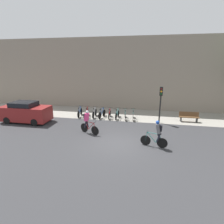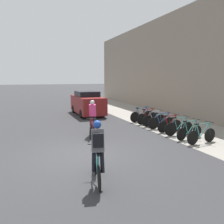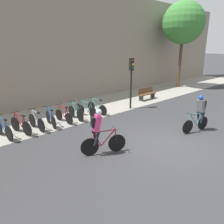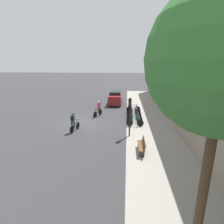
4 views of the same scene
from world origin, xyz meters
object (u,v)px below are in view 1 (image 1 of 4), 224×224
Objects in this scene: parked_bike_5 at (117,114)px; traffic_light_pole at (161,98)px; bench at (189,117)px; cyclist_pink at (87,121)px; parked_bike_7 at (133,115)px; cyclist_grey at (157,133)px; parked_bike_0 at (80,112)px; parked_bike_6 at (125,115)px; parked_bike_2 at (94,113)px; parked_bike_4 at (110,114)px; parked_bike_1 at (87,113)px; parked_bike_3 at (102,114)px; parked_car at (26,112)px.

traffic_light_pole is at bearing -8.39° from parked_bike_5.
traffic_light_pole reaches higher than parked_bike_5.
parked_bike_5 is at bearing -177.74° from bench.
parked_bike_7 is (3.14, 4.04, -0.56)m from cyclist_pink.
parked_bike_0 is at bearing 142.90° from cyclist_grey.
parked_bike_5 is 0.51× the size of traffic_light_pole.
parked_bike_6 is 0.97× the size of bench.
parked_bike_2 is at bearing 99.15° from cyclist_pink.
parked_bike_6 is at bearing 115.82° from cyclist_grey.
cyclist_pink is at bearing -102.12° from parked_bike_4.
parked_bike_0 is 4.55m from parked_bike_6.
bench is at bearing 1.44° from parked_bike_0.
parked_bike_1 reaches higher than parked_bike_2.
parked_bike_0 reaches higher than parked_bike_4.
parked_bike_7 is at bearing -177.04° from bench.
cyclist_grey is at bearing -52.64° from parked_bike_4.
cyclist_grey is at bearing -40.22° from parked_bike_1.
parked_bike_1 reaches higher than parked_bike_4.
cyclist_grey is at bearing -64.18° from parked_bike_6.
cyclist_pink reaches higher than parked_bike_2.
parked_bike_1 reaches higher than parked_bike_7.
parked_bike_2 is 1.00× the size of parked_bike_6.
parked_bike_3 is 8.07m from bench.
parked_bike_5 is (2.27, -0.00, -0.01)m from parked_bike_2.
cyclist_pink is 4.61m from parked_bike_0.
traffic_light_pole is at bearing -162.75° from bench.
parked_bike_4 is 2.28m from parked_bike_7.
parked_bike_5 is 8.34m from parked_car.
cyclist_grey reaches higher than parked_bike_3.
cyclist_grey is (5.01, -1.39, 0.00)m from cyclist_pink.
parked_bike_7 reaches higher than parked_bike_6.
parked_bike_4 is at bearing 179.98° from parked_bike_7.
bench is at bearing 27.72° from cyclist_pink.
parked_bike_0 is 4.88m from parked_car.
parked_bike_3 is 3.04m from parked_bike_7.
parked_bike_3 is at bearing 132.10° from cyclist_grey.
parked_bike_1 is 1.01× the size of parked_bike_2.
traffic_light_pole is (0.49, 4.86, 1.30)m from cyclist_grey.
parked_bike_3 is (-4.90, 5.43, -0.55)m from cyclist_grey.
traffic_light_pole is 1.89× the size of bench.
parked_car is at bearing -169.07° from bench.
parked_bike_7 is 9.80m from parked_car.
parked_bike_0 is 3.03m from parked_bike_4.
parked_bike_3 is at bearing -179.98° from parked_bike_5.
cyclist_pink is 1.09× the size of parked_bike_6.
parked_car is at bearing -162.26° from parked_bike_5.
traffic_light_pole reaches higher than parked_bike_1.
parked_bike_0 is 7.91m from traffic_light_pole.
parked_bike_7 reaches higher than parked_bike_4.
parked_bike_4 is 0.92× the size of bench.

